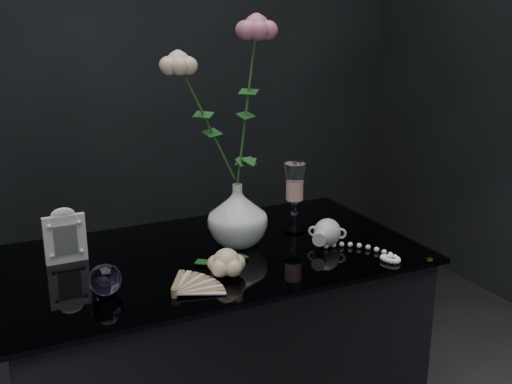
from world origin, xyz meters
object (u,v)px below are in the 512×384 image
vase (238,215)px  pearl_jar (327,231)px  wine_glass (294,198)px  loose_rose (226,262)px  picture_frame (65,235)px  paperweight (105,280)px

vase → pearl_jar: 0.24m
wine_glass → loose_rose: wine_glass is taller
picture_frame → loose_rose: (0.32, -0.24, -0.04)m
vase → paperweight: (-0.38, -0.15, -0.05)m
picture_frame → loose_rose: bearing=-38.0°
wine_glass → pearl_jar: (0.03, -0.13, -0.06)m
paperweight → wine_glass: bearing=17.3°
paperweight → loose_rose: 0.27m
wine_glass → loose_rose: (-0.29, -0.20, -0.06)m
wine_glass → vase: bearing=-172.5°
pearl_jar → picture_frame: bearing=-156.5°
pearl_jar → wine_glass: bearing=141.9°
paperweight → loose_rose: (0.27, -0.02, -0.00)m
vase → wine_glass: 0.18m
vase → pearl_jar: bearing=-25.9°
loose_rose → picture_frame: bearing=146.6°
loose_rose → pearl_jar: size_ratio=0.75×
picture_frame → pearl_jar: size_ratio=0.54×
vase → picture_frame: size_ratio=1.17×
loose_rose → paperweight: bearing=179.1°
vase → pearl_jar: (0.21, -0.10, -0.04)m
paperweight → loose_rose: paperweight is taller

